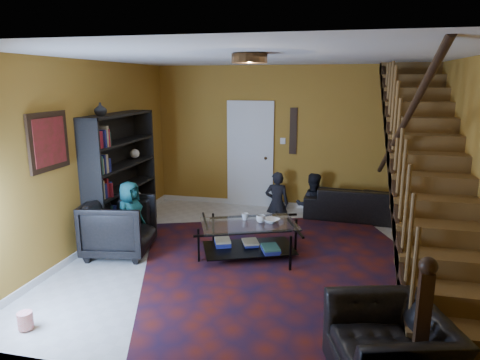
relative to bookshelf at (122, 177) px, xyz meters
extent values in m
plane|color=beige|center=(2.40, -0.60, -0.96)|extent=(5.50, 5.50, 0.00)
plane|color=#A46F24|center=(2.40, 2.15, 0.44)|extent=(5.20, 0.00, 5.20)
plane|color=#A46F24|center=(2.40, -3.35, 0.44)|extent=(5.20, 0.00, 5.20)
plane|color=#A46F24|center=(-0.20, -0.60, 0.44)|extent=(0.00, 5.50, 5.50)
plane|color=#A46F24|center=(5.00, -0.60, 0.44)|extent=(0.00, 5.50, 5.50)
plane|color=white|center=(2.40, -0.60, 1.84)|extent=(5.50, 5.50, 0.00)
cube|color=silver|center=(2.40, 2.14, -0.91)|extent=(5.20, 0.02, 0.10)
cube|color=silver|center=(-0.19, -0.60, -0.91)|extent=(0.02, 5.50, 0.10)
cube|color=#A46F24|center=(4.53, -0.60, 0.36)|extent=(0.95, 4.92, 2.83)
cube|color=black|center=(4.07, -0.60, 0.44)|extent=(0.04, 5.02, 3.02)
cylinder|color=black|center=(4.10, -0.60, 0.89)|extent=(0.07, 4.20, 2.44)
cube|color=black|center=(4.10, -3.00, -0.41)|extent=(0.10, 0.10, 1.10)
cube|color=black|center=(0.00, 0.00, 0.04)|extent=(0.35, 1.80, 2.00)
cube|color=black|center=(0.00, 0.00, -0.56)|extent=(0.35, 1.72, 0.03)
cube|color=black|center=(0.00, 0.00, 0.20)|extent=(0.35, 1.72, 0.03)
cube|color=silver|center=(1.70, 2.12, 0.06)|extent=(0.82, 0.05, 2.05)
cube|color=maroon|center=(-0.17, -1.50, 0.79)|extent=(0.04, 0.74, 0.74)
cube|color=black|center=(2.55, 2.13, 0.59)|extent=(0.14, 0.03, 0.90)
cylinder|color=#3F2814|center=(2.40, -1.40, 1.78)|extent=(0.40, 0.40, 0.10)
cube|color=#4D150D|center=(2.84, -0.88, -0.95)|extent=(5.08, 5.40, 0.02)
imported|color=black|center=(3.90, 1.70, -0.66)|extent=(2.11, 0.92, 0.60)
imported|color=black|center=(0.35, -0.81, -0.55)|extent=(1.05, 1.03, 0.84)
imported|color=black|center=(3.90, -2.85, -0.64)|extent=(1.13, 1.21, 0.65)
imported|color=black|center=(2.31, 1.75, -0.79)|extent=(0.48, 0.34, 1.26)
imported|color=black|center=(2.99, 1.75, -0.78)|extent=(0.66, 0.54, 1.26)
imported|color=#1B5E67|center=(0.45, -0.65, -0.43)|extent=(0.42, 0.57, 1.07)
cube|color=black|center=(1.58, -0.86, -0.71)|extent=(0.04, 0.04, 0.50)
cube|color=black|center=(2.86, -0.86, -0.71)|extent=(0.04, 0.04, 0.50)
cube|color=black|center=(1.58, -0.14, -0.71)|extent=(0.04, 0.04, 0.50)
cube|color=black|center=(2.86, -0.14, -0.71)|extent=(0.04, 0.04, 0.50)
cube|color=black|center=(2.22, -0.50, -0.83)|extent=(1.46, 1.15, 0.02)
cube|color=silver|center=(2.22, -0.50, -0.46)|extent=(1.54, 1.23, 0.02)
imported|color=#999999|center=(2.38, -0.43, -0.40)|extent=(0.16, 0.16, 0.11)
imported|color=#999999|center=(2.14, -0.36, -0.40)|extent=(0.11, 0.11, 0.10)
imported|color=#999999|center=(2.53, -0.39, -0.42)|extent=(0.30, 0.30, 0.06)
imported|color=#999999|center=(0.00, -0.50, 1.13)|extent=(0.18, 0.18, 0.19)
cylinder|color=red|center=(0.37, -2.85, -0.86)|extent=(0.19, 0.19, 0.17)
camera|label=1|loc=(3.39, -6.20, 1.53)|focal=32.00mm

